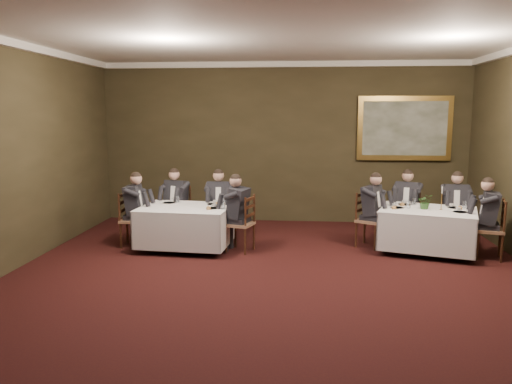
# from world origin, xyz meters

# --- Properties ---
(ground) EXTENTS (10.00, 10.00, 0.00)m
(ground) POSITION_xyz_m (0.00, 0.00, 0.00)
(ground) COLOR black
(ground) RESTS_ON ground
(ceiling) EXTENTS (8.00, 10.00, 0.10)m
(ceiling) POSITION_xyz_m (0.00, 0.00, 3.50)
(ceiling) COLOR silver
(ceiling) RESTS_ON back_wall
(back_wall) EXTENTS (8.00, 0.10, 3.50)m
(back_wall) POSITION_xyz_m (0.00, 5.00, 1.75)
(back_wall) COLOR #2E2817
(back_wall) RESTS_ON ground
(crown_molding) EXTENTS (8.00, 10.00, 0.12)m
(crown_molding) POSITION_xyz_m (0.00, 0.00, 3.44)
(crown_molding) COLOR white
(crown_molding) RESTS_ON back_wall
(table_main) EXTENTS (1.86, 1.61, 0.67)m
(table_main) POSITION_xyz_m (2.60, 2.63, 0.45)
(table_main) COLOR black
(table_main) RESTS_ON ground
(table_second) EXTENTS (1.68, 1.33, 0.67)m
(table_second) POSITION_xyz_m (-1.63, 2.50, 0.45)
(table_second) COLOR black
(table_second) RESTS_ON ground
(chair_main_backleft) EXTENTS (0.57, 0.56, 1.00)m
(chair_main_backleft) POSITION_xyz_m (2.44, 3.52, 0.28)
(chair_main_backleft) COLOR #91684A
(chair_main_backleft) RESTS_ON ground
(diner_main_backleft) EXTENTS (0.56, 0.60, 1.35)m
(diner_main_backleft) POSITION_xyz_m (2.43, 3.51, 0.51)
(diner_main_backleft) COLOR black
(diner_main_backleft) RESTS_ON chair_main_backleft
(chair_main_backright) EXTENTS (0.49, 0.47, 1.00)m
(chair_main_backright) POSITION_xyz_m (3.24, 3.27, 0.28)
(chair_main_backright) COLOR #91684A
(chair_main_backright) RESTS_ON ground
(diner_main_backright) EXTENTS (0.46, 0.53, 1.35)m
(diner_main_backright) POSITION_xyz_m (3.24, 3.26, 0.51)
(diner_main_backright) COLOR black
(diner_main_backright) RESTS_ON chair_main_backright
(chair_main_endleft) EXTENTS (0.58, 0.59, 1.00)m
(chair_main_endleft) POSITION_xyz_m (1.65, 2.92, 0.28)
(chair_main_endleft) COLOR #91684A
(chair_main_endleft) RESTS_ON ground
(diner_main_endleft) EXTENTS (0.62, 0.59, 1.35)m
(diner_main_endleft) POSITION_xyz_m (1.66, 2.92, 0.51)
(diner_main_endleft) COLOR black
(diner_main_endleft) RESTS_ON chair_main_endleft
(chair_main_endright) EXTENTS (0.52, 0.54, 1.00)m
(chair_main_endright) POSITION_xyz_m (3.55, 2.33, 0.28)
(chair_main_endright) COLOR #91684A
(chair_main_endright) RESTS_ON ground
(diner_main_endright) EXTENTS (0.57, 0.51, 1.35)m
(diner_main_endright) POSITION_xyz_m (3.54, 2.34, 0.51)
(diner_main_endright) COLOR black
(diner_main_endright) RESTS_ON chair_main_endright
(chair_sec_backleft) EXTENTS (0.55, 0.53, 1.00)m
(chair_sec_backleft) POSITION_xyz_m (-1.99, 3.34, 0.28)
(chair_sec_backleft) COLOR #91684A
(chair_sec_backleft) RESTS_ON ground
(diner_sec_backleft) EXTENTS (0.53, 0.58, 1.35)m
(diner_sec_backleft) POSITION_xyz_m (-1.99, 3.33, 0.51)
(diner_sec_backleft) COLOR black
(diner_sec_backleft) RESTS_ON chair_sec_backleft
(chair_sec_backright) EXTENTS (0.45, 0.43, 1.00)m
(chair_sec_backright) POSITION_xyz_m (-1.14, 3.27, 0.28)
(chair_sec_backright) COLOR #91684A
(chair_sec_backright) RESTS_ON ground
(diner_sec_backright) EXTENTS (0.43, 0.49, 1.35)m
(diner_sec_backright) POSITION_xyz_m (-1.14, 3.26, 0.51)
(diner_sec_backright) COLOR black
(diner_sec_backright) RESTS_ON chair_sec_backright
(chair_sec_endright) EXTENTS (0.54, 0.55, 1.00)m
(chair_sec_endright) POSITION_xyz_m (-0.63, 2.41, 0.28)
(chair_sec_endright) COLOR #91684A
(chair_sec_endright) RESTS_ON ground
(diner_sec_endright) EXTENTS (0.58, 0.53, 1.35)m
(diner_sec_endright) POSITION_xyz_m (-0.65, 2.42, 0.51)
(diner_sec_endright) COLOR black
(diner_sec_endright) RESTS_ON chair_sec_endright
(chair_sec_endleft) EXTENTS (0.44, 0.46, 1.00)m
(chair_sec_endleft) POSITION_xyz_m (-2.63, 2.57, 0.28)
(chair_sec_endleft) COLOR #91684A
(chair_sec_endleft) RESTS_ON ground
(diner_sec_endleft) EXTENTS (0.49, 0.43, 1.35)m
(diner_sec_endleft) POSITION_xyz_m (-2.62, 2.57, 0.51)
(diner_sec_endleft) COLOR black
(diner_sec_endleft) RESTS_ON chair_sec_endleft
(centerpiece) EXTENTS (0.27, 0.24, 0.28)m
(centerpiece) POSITION_xyz_m (2.55, 2.64, 0.90)
(centerpiece) COLOR #2D5926
(centerpiece) RESTS_ON table_main
(candlestick) EXTENTS (0.06, 0.06, 0.42)m
(candlestick) POSITION_xyz_m (2.81, 2.61, 0.92)
(candlestick) COLOR #BC8739
(candlestick) RESTS_ON table_main
(place_setting_table_main) EXTENTS (0.33, 0.31, 0.14)m
(place_setting_table_main) POSITION_xyz_m (2.35, 3.09, 0.80)
(place_setting_table_main) COLOR white
(place_setting_table_main) RESTS_ON table_main
(place_setting_table_second) EXTENTS (0.33, 0.31, 0.14)m
(place_setting_table_second) POSITION_xyz_m (-1.97, 2.89, 0.80)
(place_setting_table_second) COLOR white
(place_setting_table_second) RESTS_ON table_second
(painting) EXTENTS (1.98, 0.09, 1.37)m
(painting) POSITION_xyz_m (2.60, 4.94, 2.08)
(painting) COLOR tan
(painting) RESTS_ON back_wall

